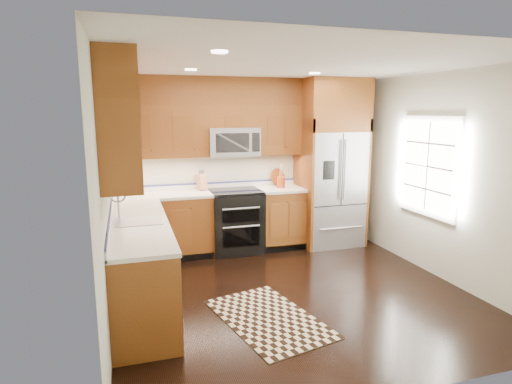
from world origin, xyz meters
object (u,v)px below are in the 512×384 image
object	(u,v)px
knife_block	(202,182)
rug	(268,318)
utensil_crock	(281,180)
refrigerator	(331,163)
range	(236,221)

from	to	relation	value
knife_block	rug	bearing A→B (deg)	-84.33
rug	utensil_crock	distance (m)	2.70
refrigerator	knife_block	xyz separation A→B (m)	(-2.02, 0.25, -0.24)
utensil_crock	knife_block	bearing A→B (deg)	172.57
range	rug	size ratio (longest dim) A/B	0.67
rug	utensil_crock	xyz separation A→B (m)	(0.97, 2.28, 1.06)
refrigerator	knife_block	distance (m)	2.05
rug	refrigerator	bearing A→B (deg)	38.06
utensil_crock	refrigerator	bearing A→B (deg)	-6.58
utensil_crock	range	bearing A→B (deg)	-175.82
range	utensil_crock	bearing A→B (deg)	4.18
knife_block	utensil_crock	xyz separation A→B (m)	(1.22, -0.16, 0.00)
refrigerator	utensil_crock	bearing A→B (deg)	173.42
refrigerator	range	bearing A→B (deg)	178.60
rug	knife_block	size ratio (longest dim) A/B	4.63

